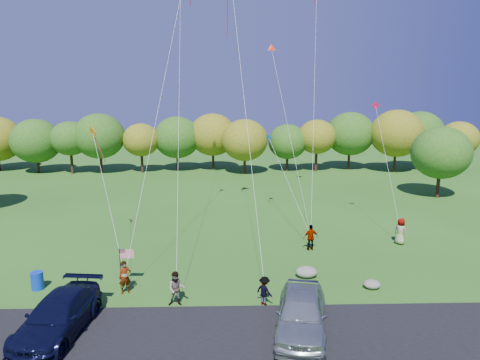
# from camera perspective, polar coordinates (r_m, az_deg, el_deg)

# --- Properties ---
(ground) EXTENTS (140.00, 140.00, 0.00)m
(ground) POSITION_cam_1_polar(r_m,az_deg,el_deg) (23.78, -6.50, -15.40)
(ground) COLOR #285A19
(ground) RESTS_ON ground
(asphalt_lane) EXTENTS (44.00, 6.00, 0.06)m
(asphalt_lane) POSITION_cam_1_polar(r_m,az_deg,el_deg) (20.29, -7.49, -20.41)
(asphalt_lane) COLOR black
(asphalt_lane) RESTS_ON ground
(treeline) EXTENTS (75.67, 27.58, 8.42)m
(treeline) POSITION_cam_1_polar(r_m,az_deg,el_deg) (57.95, -4.96, 5.39)
(treeline) COLOR #3B2215
(treeline) RESTS_ON ground
(minivan_navy) EXTENTS (2.95, 5.98, 1.67)m
(minivan_navy) POSITION_cam_1_polar(r_m,az_deg,el_deg) (21.77, -23.10, -16.32)
(minivan_navy) COLOR black
(minivan_navy) RESTS_ON asphalt_lane
(minivan_silver) EXTENTS (3.28, 5.88, 1.89)m
(minivan_silver) POSITION_cam_1_polar(r_m,az_deg,el_deg) (20.39, 8.19, -17.09)
(minivan_silver) COLOR #979EA1
(minivan_silver) RESTS_ON asphalt_lane
(flyer_a) EXTENTS (0.79, 0.68, 1.82)m
(flyer_a) POSITION_cam_1_polar(r_m,az_deg,el_deg) (24.63, -15.10, -12.41)
(flyer_a) COLOR #4C4C59
(flyer_a) RESTS_ON ground
(flyer_b) EXTENTS (0.89, 0.70, 1.82)m
(flyer_b) POSITION_cam_1_polar(r_m,az_deg,el_deg) (22.80, -8.48, -14.14)
(flyer_b) COLOR #4C4C59
(flyer_b) RESTS_ON ground
(flyer_c) EXTENTS (1.11, 1.09, 1.53)m
(flyer_c) POSITION_cam_1_polar(r_m,az_deg,el_deg) (22.72, 3.28, -14.54)
(flyer_c) COLOR #4C4C59
(flyer_c) RESTS_ON ground
(flyer_d) EXTENTS (1.14, 0.65, 1.83)m
(flyer_d) POSITION_cam_1_polar(r_m,az_deg,el_deg) (30.36, 9.43, -7.56)
(flyer_d) COLOR #4C4C59
(flyer_d) RESTS_ON ground
(flyer_e) EXTENTS (1.06, 1.12, 1.93)m
(flyer_e) POSITION_cam_1_polar(r_m,az_deg,el_deg) (33.16, 20.61, -6.42)
(flyer_e) COLOR #4C4C59
(flyer_e) RESTS_ON ground
(trash_barrel) EXTENTS (0.67, 0.67, 1.00)m
(trash_barrel) POSITION_cam_1_polar(r_m,az_deg,el_deg) (26.90, -25.41, -12.03)
(trash_barrel) COLOR #0B33AE
(trash_barrel) RESTS_ON ground
(flag_assembly) EXTENTS (0.82, 0.53, 2.21)m
(flag_assembly) POSITION_cam_1_polar(r_m,az_deg,el_deg) (25.24, -15.21, -10.05)
(flag_assembly) COLOR black
(flag_assembly) RESTS_ON ground
(boulder_near) EXTENTS (1.30, 1.02, 0.65)m
(boulder_near) POSITION_cam_1_polar(r_m,az_deg,el_deg) (26.23, 8.85, -12.02)
(boulder_near) COLOR gray
(boulder_near) RESTS_ON ground
(boulder_far) EXTENTS (0.96, 0.80, 0.50)m
(boulder_far) POSITION_cam_1_polar(r_m,az_deg,el_deg) (25.68, 17.19, -13.14)
(boulder_far) COLOR gray
(boulder_far) RESTS_ON ground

